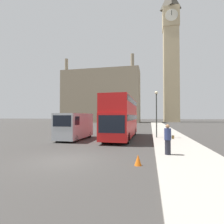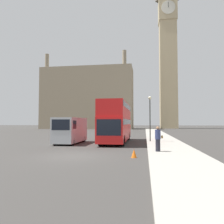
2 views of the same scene
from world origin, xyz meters
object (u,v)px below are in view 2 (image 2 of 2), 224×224
white_van (70,130)px  parked_sedan (113,129)px  pedestrian (158,139)px  clock_tower (168,49)px  red_double_decker_bus (116,120)px  street_lamp (150,111)px

white_van → parked_sedan: size_ratio=1.32×
pedestrian → parked_sedan: size_ratio=0.42×
clock_tower → white_van: (-16.88, -61.91, -28.77)m
red_double_decker_bus → pedestrian: size_ratio=5.83×
clock_tower → street_lamp: bearing=-98.0°
red_double_decker_bus → white_van: red_double_decker_bus is taller
pedestrian → street_lamp: 9.03m
pedestrian → clock_tower: bearing=83.3°
street_lamp → white_van: bearing=-164.0°
pedestrian → street_lamp: size_ratio=0.36×
red_double_decker_bus → street_lamp: bearing=6.2°
white_van → street_lamp: (8.55, 2.45, 2.08)m
red_double_decker_bus → parked_sedan: bearing=98.9°
clock_tower → street_lamp: clock_tower is taller
clock_tower → pedestrian: bearing=-96.7°
parked_sedan → clock_tower: bearing=65.9°
red_double_decker_bus → street_lamp: (3.80, 0.42, 1.06)m
white_van → pedestrian: white_van is taller
pedestrian → parked_sedan: (-7.97, 32.47, -0.38)m
red_double_decker_bus → parked_sedan: red_double_decker_bus is taller
street_lamp → parked_sedan: 25.15m
street_lamp → red_double_decker_bus: bearing=-173.8°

